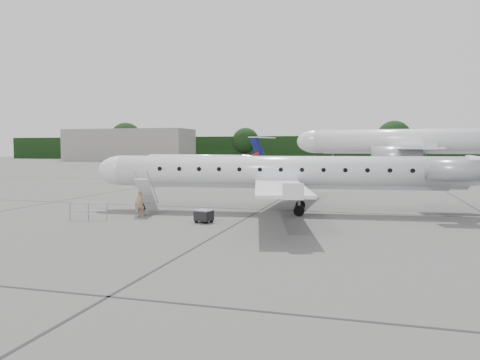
% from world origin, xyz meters
% --- Properties ---
extents(ground, '(320.00, 320.00, 0.00)m').
position_xyz_m(ground, '(0.00, 0.00, 0.00)').
color(ground, '#5B5B59').
rests_on(ground, ground).
extents(treeline, '(260.00, 4.00, 8.00)m').
position_xyz_m(treeline, '(0.00, 130.00, 4.00)').
color(treeline, black).
rests_on(treeline, ground).
extents(terminal_building, '(40.00, 14.00, 10.00)m').
position_xyz_m(terminal_building, '(-70.00, 110.00, 5.00)').
color(terminal_building, gray).
rests_on(terminal_building, ground).
extents(main_regional_jet, '(31.17, 24.04, 7.43)m').
position_xyz_m(main_regional_jet, '(-1.39, 6.71, 3.71)').
color(main_regional_jet, silver).
rests_on(main_regional_jet, ground).
extents(airstair, '(1.08, 2.16, 2.33)m').
position_xyz_m(airstair, '(-9.79, 3.60, 1.16)').
color(airstair, silver).
rests_on(airstair, ground).
extents(passenger, '(0.62, 0.44, 1.59)m').
position_xyz_m(passenger, '(-9.65, 2.42, 0.80)').
color(passenger, '#9A7154').
rests_on(passenger, ground).
extents(safety_railing, '(2.16, 0.59, 1.00)m').
position_xyz_m(safety_railing, '(-11.92, 0.29, 0.50)').
color(safety_railing, gray).
rests_on(safety_railing, ground).
extents(baggage_cart, '(1.09, 0.98, 0.79)m').
position_xyz_m(baggage_cart, '(-5.04, 1.27, 0.40)').
color(baggage_cart, black).
rests_on(baggage_cart, ground).
extents(bg_narrowbody, '(41.19, 29.79, 14.71)m').
position_xyz_m(bg_narrowbody, '(10.56, 59.75, 7.36)').
color(bg_narrowbody, silver).
rests_on(bg_narrowbody, ground).
extents(bg_regional_left, '(25.26, 19.76, 6.07)m').
position_xyz_m(bg_regional_left, '(-25.31, 52.91, 3.04)').
color(bg_regional_left, silver).
rests_on(bg_regional_left, ground).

